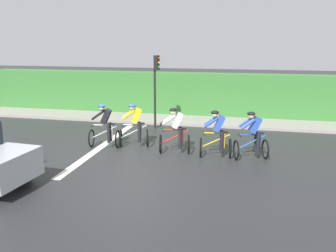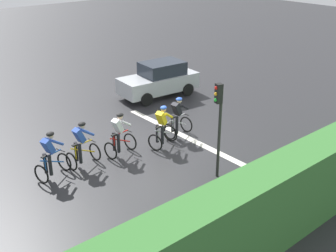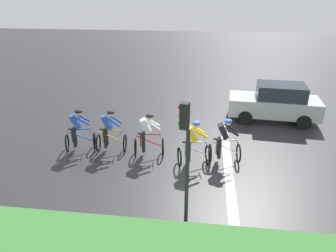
# 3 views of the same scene
# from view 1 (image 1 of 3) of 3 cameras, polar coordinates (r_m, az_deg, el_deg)

# --- Properties ---
(ground_plane) EXTENTS (80.00, 80.00, 0.00)m
(ground_plane) POSITION_cam_1_polar(r_m,az_deg,el_deg) (13.60, -6.58, -3.52)
(ground_plane) COLOR #28282B
(sidewalk_kerb) EXTENTS (2.80, 24.36, 0.12)m
(sidewalk_kerb) POSITION_cam_1_polar(r_m,az_deg,el_deg) (18.18, 4.89, 1.07)
(sidewalk_kerb) COLOR gray
(sidewalk_kerb) RESTS_ON ground
(stone_wall_low) EXTENTS (0.44, 24.36, 0.54)m
(stone_wall_low) POSITION_cam_1_polar(r_m,az_deg,el_deg) (19.01, 5.27, 2.25)
(stone_wall_low) COLOR gray
(stone_wall_low) RESTS_ON ground
(hedge_wall) EXTENTS (1.10, 24.36, 2.30)m
(hedge_wall) POSITION_cam_1_polar(r_m,az_deg,el_deg) (19.15, 5.44, 5.01)
(hedge_wall) COLOR #387533
(hedge_wall) RESTS_ON ground
(road_marking_stop_line) EXTENTS (7.00, 0.30, 0.01)m
(road_marking_stop_line) POSITION_cam_1_polar(r_m,az_deg,el_deg) (13.96, -10.56, -3.20)
(road_marking_stop_line) COLOR silver
(road_marking_stop_line) RESTS_ON ground
(cyclist_lead) EXTENTS (0.96, 1.23, 1.66)m
(cyclist_lead) POSITION_cam_1_polar(r_m,az_deg,el_deg) (12.40, 13.43, -1.66)
(cyclist_lead) COLOR black
(cyclist_lead) RESTS_ON ground
(cyclist_second) EXTENTS (0.79, 1.15, 1.66)m
(cyclist_second) POSITION_cam_1_polar(r_m,az_deg,el_deg) (12.36, 7.86, -1.45)
(cyclist_second) COLOR black
(cyclist_second) RESTS_ON ground
(cyclist_mid) EXTENTS (0.86, 1.18, 1.66)m
(cyclist_mid) POSITION_cam_1_polar(r_m,az_deg,el_deg) (12.71, 1.24, -0.91)
(cyclist_mid) COLOR black
(cyclist_mid) RESTS_ON ground
(cyclist_fourth) EXTENTS (0.94, 1.22, 1.66)m
(cyclist_fourth) POSITION_cam_1_polar(r_m,az_deg,el_deg) (13.56, -5.35, -0.04)
(cyclist_fourth) COLOR black
(cyclist_fourth) RESTS_ON ground
(cyclist_trailing) EXTENTS (0.80, 1.15, 1.66)m
(cyclist_trailing) POSITION_cam_1_polar(r_m,az_deg,el_deg) (13.62, -10.10, -0.13)
(cyclist_trailing) COLOR black
(cyclist_trailing) RESTS_ON ground
(traffic_light_near_crossing) EXTENTS (0.24, 0.31, 3.34)m
(traffic_light_near_crossing) POSITION_cam_1_polar(r_m,az_deg,el_deg) (16.12, -1.95, 7.31)
(traffic_light_near_crossing) COLOR black
(traffic_light_near_crossing) RESTS_ON ground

